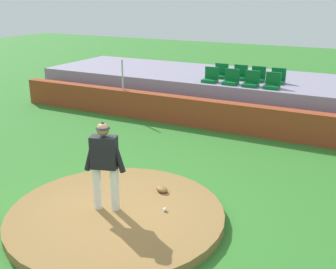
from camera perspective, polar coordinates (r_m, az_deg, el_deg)
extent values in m
plane|color=#32772A|center=(8.25, -7.09, -11.46)|extent=(60.00, 60.00, 0.00)
cylinder|color=olive|center=(8.21, -7.12, -10.92)|extent=(4.16, 4.16, 0.18)
cylinder|color=white|center=(8.13, -9.69, -7.23)|extent=(0.16, 0.16, 0.86)
cylinder|color=white|center=(8.03, -7.32, -7.44)|extent=(0.16, 0.16, 0.86)
cube|color=black|center=(7.78, -8.77, -2.43)|extent=(0.54, 0.40, 0.62)
cylinder|color=black|center=(7.87, -10.54, -2.56)|extent=(0.31, 0.20, 0.70)
cylinder|color=black|center=(7.72, -6.95, -2.80)|extent=(0.31, 0.20, 0.70)
sphere|color=#8C6647|center=(7.63, -8.94, 0.70)|extent=(0.24, 0.24, 0.24)
cone|color=black|center=(7.61, -8.97, 1.30)|extent=(0.35, 0.35, 0.13)
sphere|color=white|center=(8.07, -0.42, -10.26)|extent=(0.07, 0.07, 0.07)
ellipsoid|color=brown|center=(8.81, -0.84, -7.51)|extent=(0.36, 0.31, 0.11)
cube|color=#983C20|center=(13.21, 8.07, 2.44)|extent=(16.36, 0.40, 0.93)
cylinder|color=silver|center=(14.68, -6.27, 8.14)|extent=(0.06, 0.06, 1.06)
cube|color=gray|center=(15.67, 11.47, 5.44)|extent=(16.31, 4.05, 1.26)
cube|color=#0B6329|center=(14.43, 5.74, 7.36)|extent=(0.48, 0.44, 0.10)
cube|color=#0B6329|center=(14.55, 6.05, 8.44)|extent=(0.48, 0.08, 0.40)
cube|color=#0B6329|center=(14.16, 8.55, 7.02)|extent=(0.48, 0.44, 0.10)
cube|color=#0B6329|center=(14.28, 8.84, 8.13)|extent=(0.48, 0.08, 0.40)
cube|color=#0B6329|center=(13.93, 11.25, 6.68)|extent=(0.48, 0.44, 0.10)
cube|color=#0B6329|center=(14.05, 11.52, 7.80)|extent=(0.48, 0.08, 0.40)
cube|color=#0B6329|center=(13.78, 14.02, 6.35)|extent=(0.48, 0.44, 0.10)
cube|color=#0B6329|center=(13.90, 14.28, 7.49)|extent=(0.48, 0.08, 0.40)
cube|color=#0B6329|center=(15.22, 7.11, 7.90)|extent=(0.48, 0.44, 0.10)
cube|color=#0B6329|center=(15.34, 7.39, 8.92)|extent=(0.48, 0.08, 0.40)
cube|color=#0B6329|center=(15.02, 9.73, 7.63)|extent=(0.48, 0.44, 0.10)
cube|color=#0B6329|center=(15.14, 9.99, 8.66)|extent=(0.48, 0.08, 0.40)
cube|color=#0B6329|center=(14.82, 12.10, 7.33)|extent=(0.48, 0.44, 0.10)
cube|color=#0B6329|center=(14.94, 12.36, 8.38)|extent=(0.48, 0.08, 0.40)
cube|color=#0B6329|center=(14.62, 14.72, 6.99)|extent=(0.48, 0.44, 0.10)
cube|color=#0B6329|center=(14.75, 14.96, 8.05)|extent=(0.48, 0.08, 0.40)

